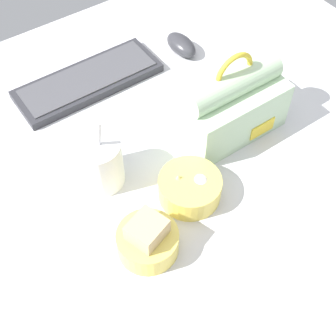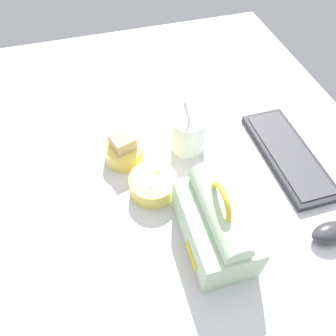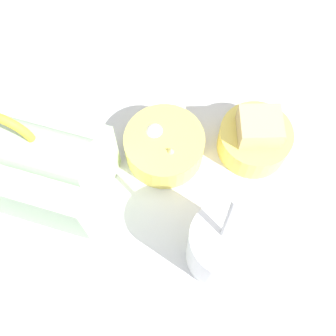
# 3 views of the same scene
# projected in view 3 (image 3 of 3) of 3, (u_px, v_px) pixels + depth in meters

# --- Properties ---
(desk_surface) EXTENTS (1.40, 1.10, 0.02)m
(desk_surface) POSITION_uv_depth(u_px,v_px,m) (185.00, 203.00, 0.60)
(desk_surface) COLOR silver
(desk_surface) RESTS_ON ground
(lunch_bag) EXTENTS (0.21, 0.12, 0.19)m
(lunch_bag) POSITION_uv_depth(u_px,v_px,m) (24.00, 160.00, 0.54)
(lunch_bag) COLOR #B7D6AD
(lunch_bag) RESTS_ON desk_surface
(soup_cup) EXTENTS (0.09, 0.09, 0.17)m
(soup_cup) POSITION_uv_depth(u_px,v_px,m) (223.00, 246.00, 0.51)
(soup_cup) COLOR white
(soup_cup) RESTS_ON desk_surface
(bento_bowl_sandwich) EXTENTS (0.10, 0.10, 0.08)m
(bento_bowl_sandwich) POSITION_uv_depth(u_px,v_px,m) (255.00, 138.00, 0.59)
(bento_bowl_sandwich) COLOR #EFD65B
(bento_bowl_sandwich) RESTS_ON desk_surface
(bento_bowl_snacks) EXTENTS (0.11, 0.11, 0.06)m
(bento_bowl_snacks) POSITION_uv_depth(u_px,v_px,m) (164.00, 146.00, 0.59)
(bento_bowl_snacks) COLOR #EFD65B
(bento_bowl_snacks) RESTS_ON desk_surface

